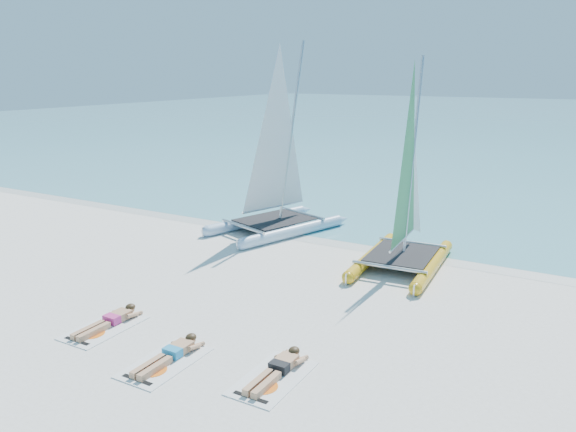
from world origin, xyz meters
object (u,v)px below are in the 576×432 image
catamaran_yellow (409,198)px  sunbather_a (111,320)px  towel_a (104,328)px  catamaran_blue (277,175)px  sunbather_b (171,353)px  towel_b (165,363)px  towel_c (273,378)px  sunbather_c (278,368)px

catamaran_yellow → sunbather_a: catamaran_yellow is taller
towel_a → sunbather_a: sunbather_a is taller
catamaran_blue → towel_a: 9.01m
catamaran_blue → sunbather_b: size_ratio=3.95×
catamaran_blue → sunbather_a: catamaran_blue is taller
towel_b → catamaran_blue: bearing=107.8°
catamaran_blue → sunbather_b: (2.97, -9.06, -1.91)m
towel_a → towel_b: size_ratio=1.00×
catamaran_yellow → towel_c: size_ratio=3.35×
catamaran_blue → sunbather_a: size_ratio=3.95×
sunbather_a → sunbather_b: size_ratio=1.00×
towel_b → catamaran_yellow: bearing=75.3°
catamaran_yellow → sunbather_a: (-4.37, -7.52, -1.84)m
catamaran_yellow → towel_b: catamaran_yellow is taller
catamaran_yellow → catamaran_blue: bearing=165.0°
towel_a → sunbather_c: sunbather_c is taller
towel_b → towel_c: size_ratio=1.00×
catamaran_yellow → sunbather_b: 8.51m
towel_b → towel_c: same height
catamaran_blue → sunbather_a: bearing=-66.4°
towel_a → towel_b: (2.22, -0.50, 0.00)m
catamaran_blue → sunbather_b: bearing=-53.2°
towel_b → sunbather_b: size_ratio=1.07×
towel_b → towel_c: 2.21m
catamaran_blue → towel_b: catamaran_blue is taller
sunbather_b → catamaran_blue: bearing=108.1°
towel_a → towel_b: same height
towel_c → sunbather_c: sunbather_c is taller
catamaran_blue → towel_b: (2.97, -9.25, -2.02)m
towel_b → sunbather_b: bearing=90.0°
catamaran_blue → towel_c: size_ratio=3.68×
sunbather_a → sunbather_b: same height
catamaran_yellow → towel_b: bearing=-108.2°
sunbather_a → catamaran_yellow: bearing=59.8°
catamaran_yellow → sunbather_c: bearing=-93.7°
catamaran_blue → sunbather_c: 10.10m
catamaran_blue → sunbather_c: catamaran_blue is taller
sunbather_a → sunbather_c: bearing=0.7°
catamaran_yellow → sunbather_b: (-2.15, -8.02, -1.84)m
catamaran_blue → towel_c: catamaran_blue is taller
towel_c → sunbather_c: size_ratio=1.07×
catamaran_blue → catamaran_yellow: size_ratio=1.10×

